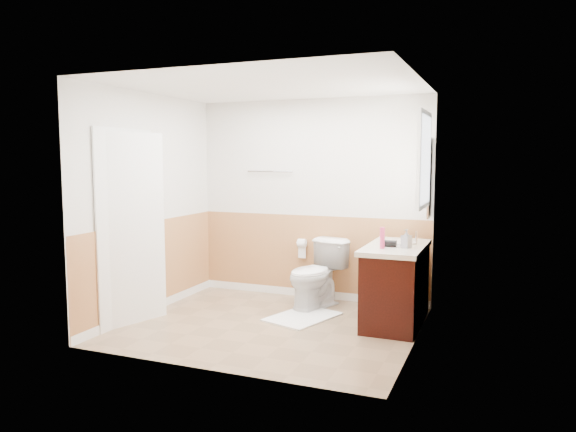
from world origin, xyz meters
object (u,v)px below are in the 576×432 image
at_px(lotion_bottle, 382,238).
at_px(vanity_cabinet, 396,287).
at_px(toilet, 316,274).
at_px(soap_dispenser, 406,239).
at_px(bath_mat, 303,317).

bearing_deg(lotion_bottle, vanity_cabinet, 69.48).
bearing_deg(vanity_cabinet, toilet, 164.75).
bearing_deg(soap_dispenser, lotion_bottle, -147.10).
height_order(toilet, soap_dispenser, soap_dispenser).
relative_size(toilet, soap_dispenser, 4.21).
distance_m(toilet, vanity_cabinet, 1.03).
height_order(toilet, lotion_bottle, lotion_bottle).
xyz_separation_m(toilet, vanity_cabinet, (0.99, -0.27, -0.00)).
height_order(bath_mat, vanity_cabinet, vanity_cabinet).
xyz_separation_m(lotion_bottle, soap_dispenser, (0.22, 0.14, -0.01)).
relative_size(bath_mat, soap_dispenser, 4.19).
relative_size(toilet, lotion_bottle, 3.65).
distance_m(toilet, soap_dispenser, 1.30).
relative_size(bath_mat, lotion_bottle, 3.64).
relative_size(vanity_cabinet, soap_dispenser, 5.77).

